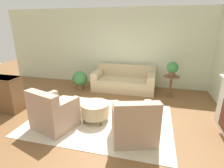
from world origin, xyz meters
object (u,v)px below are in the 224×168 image
(potted_plant_floor, at_px, (80,79))
(couch, at_px, (124,81))
(ottoman_table, at_px, (95,109))
(side_table, at_px, (171,83))
(dresser, at_px, (0,93))
(armchair_right, at_px, (134,124))
(potted_plant_on_side_table, at_px, (172,68))
(armchair_left, at_px, (53,114))

(potted_plant_floor, bearing_deg, couch, 13.08)
(ottoman_table, xyz_separation_m, potted_plant_floor, (-1.26, 1.95, 0.09))
(side_table, bearing_deg, dresser, -154.59)
(armchair_right, relative_size, potted_plant_on_side_table, 2.26)
(potted_plant_on_side_table, bearing_deg, armchair_left, -135.32)
(side_table, relative_size, potted_plant_floor, 1.03)
(couch, distance_m, side_table, 1.59)
(potted_plant_floor, bearing_deg, side_table, 1.87)
(armchair_left, bearing_deg, ottoman_table, 34.53)
(couch, relative_size, armchair_right, 2.07)
(armchair_left, bearing_deg, armchair_right, -0.00)
(potted_plant_floor, bearing_deg, armchair_left, -79.21)
(couch, bearing_deg, potted_plant_on_side_table, -9.29)
(armchair_right, bearing_deg, side_table, 72.36)
(couch, relative_size, side_table, 3.12)
(armchair_right, relative_size, potted_plant_floor, 1.55)
(dresser, bearing_deg, potted_plant_floor, 55.57)
(side_table, height_order, potted_plant_floor, side_table)
(couch, bearing_deg, ottoman_table, -96.73)
(armchair_left, xyz_separation_m, side_table, (2.62, 2.59, 0.10))
(armchair_left, xyz_separation_m, dresser, (-1.86, 0.46, 0.13))
(potted_plant_on_side_table, bearing_deg, couch, 170.71)
(couch, xyz_separation_m, armchair_right, (0.74, -2.84, 0.05))
(ottoman_table, bearing_deg, armchair_right, -28.20)
(couch, height_order, potted_plant_floor, couch)
(side_table, bearing_deg, potted_plant_floor, -178.13)
(armchair_left, bearing_deg, potted_plant_on_side_table, 44.68)
(armchair_left, distance_m, side_table, 3.68)
(potted_plant_on_side_table, bearing_deg, side_table, 0.00)
(ottoman_table, bearing_deg, dresser, -178.24)
(couch, bearing_deg, side_table, -9.29)
(potted_plant_on_side_table, relative_size, potted_plant_floor, 0.69)
(couch, distance_m, potted_plant_on_side_table, 1.70)
(potted_plant_on_side_table, bearing_deg, dresser, -154.59)
(armchair_right, bearing_deg, dresser, 172.85)
(dresser, xyz_separation_m, potted_plant_floor, (1.39, 2.03, -0.11))
(armchair_right, xyz_separation_m, side_table, (0.82, 2.59, 0.10))
(potted_plant_on_side_table, xyz_separation_m, potted_plant_floor, (-3.09, -0.10, -0.56))
(ottoman_table, distance_m, dresser, 2.66)
(armchair_left, relative_size, potted_plant_on_side_table, 2.26)
(side_table, height_order, potted_plant_on_side_table, potted_plant_on_side_table)
(armchair_left, bearing_deg, potted_plant_floor, 100.79)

